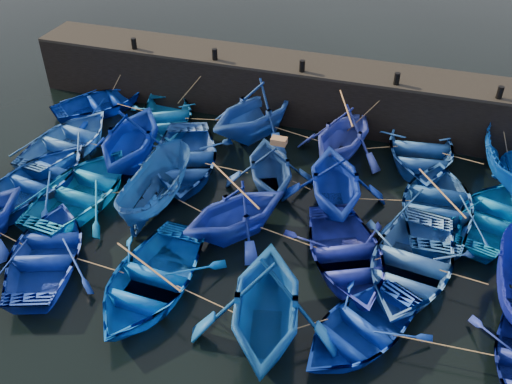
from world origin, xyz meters
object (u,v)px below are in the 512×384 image
(boat_0, at_px, (100,103))
(boat_8, at_px, (184,159))
(wooden_crate, at_px, (279,141))
(boat_13, at_px, (39,179))

(boat_0, distance_m, boat_8, 6.68)
(boat_0, xyz_separation_m, wooden_crate, (9.69, -3.45, 1.76))
(boat_0, bearing_deg, boat_13, 139.99)
(boat_8, height_order, boat_13, boat_8)
(boat_8, distance_m, boat_13, 5.56)
(boat_13, relative_size, wooden_crate, 8.94)
(wooden_crate, bearing_deg, boat_0, 160.39)
(boat_8, xyz_separation_m, wooden_crate, (3.92, -0.09, 1.66))
(boat_0, height_order, boat_8, boat_8)
(boat_13, distance_m, wooden_crate, 9.25)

